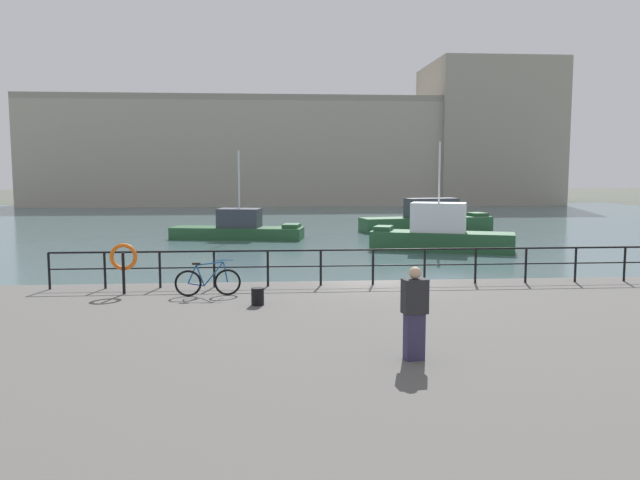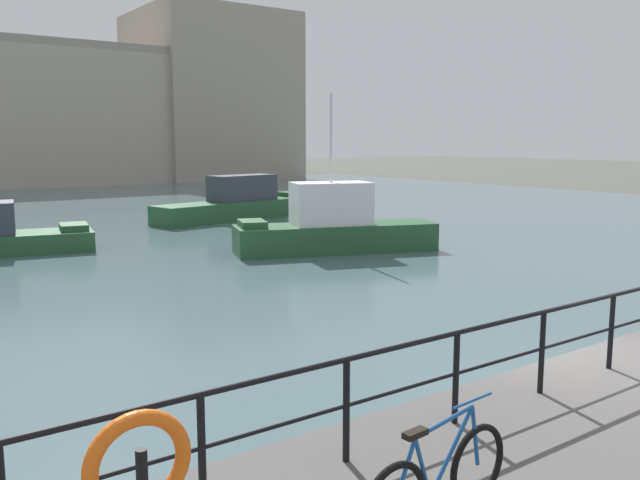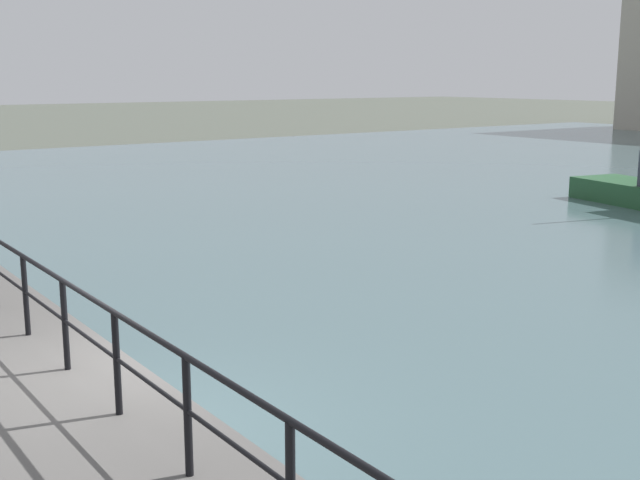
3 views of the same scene
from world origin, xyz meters
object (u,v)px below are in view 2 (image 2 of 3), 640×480
object	(u,v)px
harbor_building	(41,112)
moored_harbor_tender	(333,227)
moored_white_yacht	(240,204)
life_ring_stand	(139,471)

from	to	relation	value
harbor_building	moored_harbor_tender	xyz separation A→B (m)	(-0.95, -47.00, -5.79)
harbor_building	moored_harbor_tender	size ratio (longest dim) A/B	8.30
moored_harbor_tender	moored_white_yacht	distance (m)	11.22
moored_white_yacht	moored_harbor_tender	bearing A→B (deg)	-111.52
harbor_building	life_ring_stand	distance (m)	63.90
moored_harbor_tender	life_ring_stand	size ratio (longest dim) A/B	5.44
harbor_building	life_ring_stand	xyz separation A→B (m)	(-13.87, -62.19, -4.86)
moored_white_yacht	life_ring_stand	world-z (taller)	same
life_ring_stand	moored_harbor_tender	bearing A→B (deg)	49.60
harbor_building	moored_white_yacht	bearing A→B (deg)	-88.10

